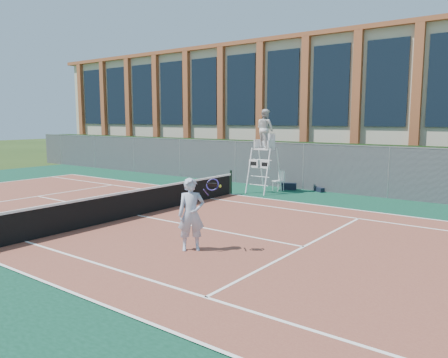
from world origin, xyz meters
The scene contains 12 objects.
ground centered at (0.00, 0.00, 0.00)m, with size 120.00×120.00×0.00m, color #233814.
apron centered at (0.00, 1.00, 0.01)m, with size 36.00×20.00×0.01m, color #0C3522.
tennis_court centered at (0.00, 0.00, 0.02)m, with size 23.77×10.97×0.02m, color brown.
tennis_net centered at (0.00, 0.00, 0.54)m, with size 0.10×11.30×1.10m.
fence centered at (0.00, 8.80, 1.10)m, with size 40.00×0.06×2.20m, color #595E60, non-canonical shape.
hedge centered at (0.00, 10.00, 1.10)m, with size 40.00×1.40×2.20m, color black.
building centered at (0.00, 17.95, 4.15)m, with size 45.00×10.60×8.22m.
umpire_chair centered at (0.89, 7.05, 2.84)m, with size 1.08×1.67×3.88m.
plastic_chair centered at (1.28, 7.81, 0.56)m, with size 0.57×0.57×0.94m.
sports_bag_near centered at (1.48, 8.31, 0.17)m, with size 0.74×0.30×0.32m, color black.
sports_bag_far centered at (2.96, 8.60, 0.11)m, with size 0.51×0.22×0.20m, color black.
tennis_player centered at (4.21, -1.98, 0.97)m, with size 1.09×0.86×1.87m.
Camera 1 is at (11.37, -10.22, 3.37)m, focal length 35.00 mm.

